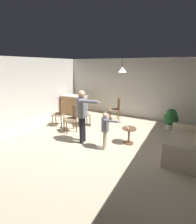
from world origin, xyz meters
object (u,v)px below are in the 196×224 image
at_px(dining_chair_by_counter, 83,113).
at_px(potted_plant_corner, 171,118).
at_px(couch_floral, 187,145).
at_px(side_table_by_couch, 129,134).
at_px(dining_chair_near_wall, 60,113).
at_px(dining_chair_spare, 116,108).
at_px(kitchen_counter, 74,105).
at_px(spare_remote_on_table, 127,128).
at_px(dining_chair_centre_back, 72,117).
at_px(person_adult, 82,111).
at_px(person_child, 105,127).

xyz_separation_m(dining_chair_by_counter, potted_plant_corner, (3.18, 1.22, -0.10)).
xyz_separation_m(couch_floral, side_table_by_couch, (-1.62, -0.01, -0.00)).
height_order(dining_chair_near_wall, dining_chair_spare, same).
distance_m(side_table_by_couch, potted_plant_corner, 2.17).
bearing_deg(kitchen_counter, spare_remote_on_table, -28.82).
bearing_deg(dining_chair_by_counter, dining_chair_centre_back, 34.44).
bearing_deg(person_adult, potted_plant_corner, 127.36).
height_order(kitchen_counter, spare_remote_on_table, kitchen_counter).
height_order(side_table_by_couch, potted_plant_corner, potted_plant_corner).
bearing_deg(side_table_by_couch, dining_chair_by_counter, 162.19).
bearing_deg(dining_chair_spare, person_child, 163.11).
bearing_deg(dining_chair_by_counter, potted_plant_corner, 147.99).
bearing_deg(dining_chair_centre_back, person_child, -165.67).
bearing_deg(potted_plant_corner, dining_chair_near_wall, -156.78).
distance_m(side_table_by_couch, dining_chair_spare, 2.32).
relative_size(couch_floral, side_table_by_couch, 3.52).
xyz_separation_m(couch_floral, kitchen_counter, (-5.10, 1.84, 0.15)).
bearing_deg(kitchen_counter, dining_chair_near_wall, -73.18).
xyz_separation_m(kitchen_counter, dining_chair_centre_back, (1.29, -1.89, 0.07)).
height_order(person_adult, dining_chair_centre_back, person_adult).
bearing_deg(kitchen_counter, couch_floral, -19.86).
height_order(person_adult, dining_chair_spare, person_adult).
relative_size(side_table_by_couch, person_child, 0.46).
height_order(couch_floral, person_child, person_child).
bearing_deg(dining_chair_by_counter, person_child, 87.51).
distance_m(dining_chair_near_wall, spare_remote_on_table, 2.95).
bearing_deg(dining_chair_by_counter, couch_floral, 116.59).
distance_m(dining_chair_by_counter, potted_plant_corner, 3.40).
relative_size(kitchen_counter, side_table_by_couch, 2.42).
xyz_separation_m(dining_chair_by_counter, dining_chair_spare, (0.90, 1.24, 0.00)).
bearing_deg(kitchen_counter, person_child, -40.20).
xyz_separation_m(person_adult, potted_plant_corner, (2.33, 2.54, -0.59)).
bearing_deg(dining_chair_near_wall, dining_chair_centre_back, -129.81).
relative_size(couch_floral, dining_chair_by_counter, 1.83).
distance_m(couch_floral, dining_chair_near_wall, 4.61).
distance_m(couch_floral, spare_remote_on_table, 1.67).
height_order(kitchen_counter, dining_chair_centre_back, dining_chair_centre_back).
bearing_deg(couch_floral, spare_remote_on_table, 93.92).
height_order(person_adult, potted_plant_corner, person_adult).
height_order(dining_chair_by_counter, dining_chair_centre_back, same).
xyz_separation_m(couch_floral, dining_chair_centre_back, (-3.81, -0.05, 0.21)).
bearing_deg(dining_chair_near_wall, kitchen_counter, -5.40).
bearing_deg(person_adult, kitchen_counter, -148.88).
bearing_deg(potted_plant_corner, dining_chair_centre_back, -148.51).
relative_size(side_table_by_couch, person_adult, 0.31).
distance_m(dining_chair_by_counter, spare_remote_on_table, 2.25).
bearing_deg(dining_chair_by_counter, kitchen_counter, -94.28).
bearing_deg(spare_remote_on_table, side_table_by_couch, 43.72).
xyz_separation_m(person_child, dining_chair_spare, (-0.77, 2.61, -0.15)).
xyz_separation_m(kitchen_counter, person_adult, (2.17, -2.47, 0.56)).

